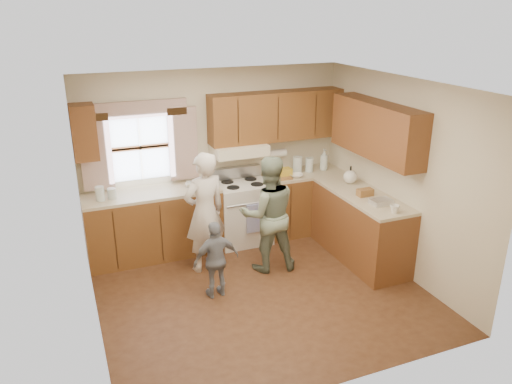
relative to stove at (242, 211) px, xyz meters
name	(u,v)px	position (x,y,z in m)	size (l,w,h in m)	color
room	(261,196)	(-0.30, -1.44, 0.78)	(3.80, 3.80, 3.80)	#412414
kitchen_fixtures	(272,192)	(0.31, -0.36, 0.37)	(3.80, 2.25, 2.15)	#4D2B10
stove	(242,211)	(0.00, 0.00, 0.00)	(0.76, 0.67, 1.07)	silver
woman_left	(205,212)	(-0.74, -0.62, 0.33)	(0.58, 0.38, 1.60)	beige
woman_right	(268,214)	(0.02, -0.91, 0.31)	(0.75, 0.58, 1.54)	#26402E
child	(216,260)	(-0.82, -1.31, 0.01)	(0.56, 0.23, 0.96)	gray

